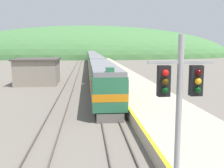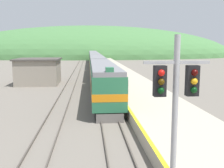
{
  "view_description": "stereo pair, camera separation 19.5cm",
  "coord_description": "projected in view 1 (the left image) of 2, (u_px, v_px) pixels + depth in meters",
  "views": [
    {
      "loc": [
        -1.86,
        -1.9,
        6.24
      ],
      "look_at": [
        0.63,
        23.82,
        2.44
      ],
      "focal_mm": 42.0,
      "sensor_mm": 36.0,
      "label": 1
    },
    {
      "loc": [
        -1.66,
        -1.92,
        6.24
      ],
      "look_at": [
        0.63,
        23.82,
        2.44
      ],
      "focal_mm": 42.0,
      "sensor_mm": 36.0,
      "label": 2
    }
  ],
  "objects": [
    {
      "name": "carriage_third",
      "position": [
        93.0,
        59.0,
        76.37
      ],
      "size": [
        2.92,
        22.29,
        4.15
      ],
      "color": "black",
      "rests_on": "ground"
    },
    {
      "name": "carriage_fourth",
      "position": [
        92.0,
        56.0,
        99.19
      ],
      "size": [
        2.92,
        22.29,
        4.15
      ],
      "color": "black",
      "rests_on": "ground"
    },
    {
      "name": "station_shed",
      "position": [
        38.0,
        71.0,
        42.6
      ],
      "size": [
        6.96,
        7.07,
        4.18
      ],
      "color": "gray",
      "rests_on": "ground"
    },
    {
      "name": "distant_hills",
      "position": [
        90.0,
        57.0,
        147.48
      ],
      "size": [
        161.58,
        72.71,
        34.26
      ],
      "color": "#477A42",
      "rests_on": "ground"
    },
    {
      "name": "track_main",
      "position": [
        94.0,
        68.0,
        71.88
      ],
      "size": [
        1.52,
        180.0,
        0.16
      ],
      "color": "#4C443D",
      "rests_on": "ground"
    },
    {
      "name": "signal_mast_main",
      "position": [
        179.0,
        104.0,
        8.74
      ],
      "size": [
        2.2,
        0.42,
        6.6
      ],
      "color": "#9E9EA3",
      "rests_on": "ground"
    },
    {
      "name": "carriage_second",
      "position": [
        96.0,
        65.0,
        53.55
      ],
      "size": [
        2.92,
        22.29,
        4.15
      ],
      "color": "black",
      "rests_on": "ground"
    },
    {
      "name": "track_siding",
      "position": [
        77.0,
        68.0,
        71.44
      ],
      "size": [
        1.52,
        180.0,
        0.16
      ],
      "color": "#4C443D",
      "rests_on": "ground"
    },
    {
      "name": "express_train_lead_car",
      "position": [
        103.0,
        79.0,
        31.06
      ],
      "size": [
        2.93,
        21.16,
        4.51
      ],
      "color": "black",
      "rests_on": "ground"
    },
    {
      "name": "platform",
      "position": [
        120.0,
        75.0,
        52.58
      ],
      "size": [
        6.22,
        140.0,
        0.92
      ],
      "color": "#B2A893",
      "rests_on": "ground"
    }
  ]
}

